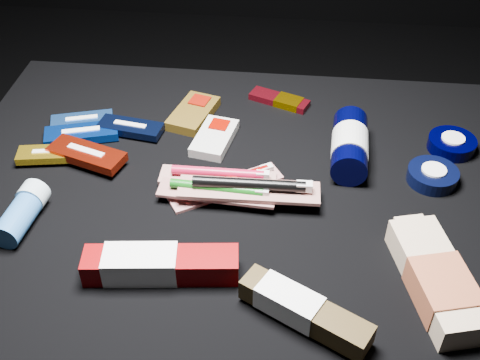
# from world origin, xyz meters

# --- Properties ---
(ground) EXTENTS (3.00, 3.00, 0.00)m
(ground) POSITION_xyz_m (0.00, 0.00, 0.00)
(ground) COLOR black
(ground) RESTS_ON ground
(cloth_table) EXTENTS (0.98, 0.78, 0.40)m
(cloth_table) POSITION_xyz_m (0.00, 0.00, 0.20)
(cloth_table) COLOR black
(cloth_table) RESTS_ON ground
(luna_bar_0) EXTENTS (0.12, 0.07, 0.02)m
(luna_bar_0) POSITION_xyz_m (-0.30, 0.17, 0.41)
(luna_bar_0) COLOR #2457A9
(luna_bar_0) RESTS_ON cloth_table
(luna_bar_1) EXTENTS (0.14, 0.09, 0.02)m
(luna_bar_1) POSITION_xyz_m (-0.29, 0.12, 0.41)
(luna_bar_1) COLOR #083093
(luna_bar_1) RESTS_ON cloth_table
(luna_bar_2) EXTENTS (0.12, 0.06, 0.02)m
(luna_bar_2) POSITION_xyz_m (-0.20, 0.15, 0.41)
(luna_bar_2) COLOR black
(luna_bar_2) RESTS_ON cloth_table
(luna_bar_3) EXTENTS (0.12, 0.06, 0.01)m
(luna_bar_3) POSITION_xyz_m (-0.32, 0.05, 0.41)
(luna_bar_3) COLOR #B18C15
(luna_bar_3) RESTS_ON cloth_table
(luna_bar_4) EXTENTS (0.15, 0.09, 0.02)m
(luna_bar_4) POSITION_xyz_m (-0.26, 0.05, 0.42)
(luna_bar_4) COLOR maroon
(luna_bar_4) RESTS_ON cloth_table
(clif_bar_0) EXTENTS (0.09, 0.13, 0.02)m
(clif_bar_0) POSITION_xyz_m (-0.10, 0.21, 0.41)
(clif_bar_0) COLOR #4E390F
(clif_bar_0) RESTS_ON cloth_table
(clif_bar_1) EXTENTS (0.08, 0.12, 0.02)m
(clif_bar_1) POSITION_xyz_m (-0.04, 0.14, 0.41)
(clif_bar_1) COLOR silver
(clif_bar_1) RESTS_ON cloth_table
(power_bar) EXTENTS (0.12, 0.08, 0.01)m
(power_bar) POSITION_xyz_m (0.07, 0.28, 0.41)
(power_bar) COLOR maroon
(power_bar) RESTS_ON cloth_table
(lotion_bottle) EXTENTS (0.07, 0.20, 0.06)m
(lotion_bottle) POSITION_xyz_m (0.20, 0.11, 0.43)
(lotion_bottle) COLOR black
(lotion_bottle) RESTS_ON cloth_table
(cream_tin_upper) EXTENTS (0.08, 0.08, 0.03)m
(cream_tin_upper) POSITION_xyz_m (0.38, 0.16, 0.41)
(cream_tin_upper) COLOR black
(cream_tin_upper) RESTS_ON cloth_table
(cream_tin_lower) EXTENTS (0.08, 0.08, 0.03)m
(cream_tin_lower) POSITION_xyz_m (0.33, 0.07, 0.41)
(cream_tin_lower) COLOR black
(cream_tin_lower) RESTS_ON cloth_table
(bodywash_bottle) EXTENTS (0.12, 0.22, 0.04)m
(bodywash_bottle) POSITION_xyz_m (0.31, -0.17, 0.42)
(bodywash_bottle) COLOR beige
(bodywash_bottle) RESTS_ON cloth_table
(deodorant_stick) EXTENTS (0.06, 0.11, 0.05)m
(deodorant_stick) POSITION_xyz_m (-0.31, -0.10, 0.42)
(deodorant_stick) COLOR #2D67AC
(deodorant_stick) RESTS_ON cloth_table
(toothbrush_pack_0) EXTENTS (0.19, 0.14, 0.02)m
(toothbrush_pack_0) POSITION_xyz_m (-0.01, 0.01, 0.41)
(toothbrush_pack_0) COLOR silver
(toothbrush_pack_0) RESTS_ON cloth_table
(toothbrush_pack_1) EXTENTS (0.20, 0.05, 0.02)m
(toothbrush_pack_1) POSITION_xyz_m (-0.02, 0.02, 0.41)
(toothbrush_pack_1) COLOR beige
(toothbrush_pack_1) RESTS_ON cloth_table
(toothbrush_pack_2) EXTENTS (0.19, 0.06, 0.02)m
(toothbrush_pack_2) POSITION_xyz_m (-0.02, -0.02, 0.42)
(toothbrush_pack_2) COLOR #B0A7A3
(toothbrush_pack_2) RESTS_ON cloth_table
(toothbrush_pack_3) EXTENTS (0.23, 0.06, 0.03)m
(toothbrush_pack_3) POSITION_xyz_m (0.04, -0.02, 0.43)
(toothbrush_pack_3) COLOR #B9B3AD
(toothbrush_pack_3) RESTS_ON cloth_table
(toothpaste_carton_red) EXTENTS (0.22, 0.07, 0.04)m
(toothpaste_carton_red) POSITION_xyz_m (-0.09, -0.19, 0.42)
(toothpaste_carton_red) COLOR #780002
(toothpaste_carton_red) RESTS_ON cloth_table
(toothpaste_carton_green) EXTENTS (0.18, 0.12, 0.04)m
(toothpaste_carton_green) POSITION_xyz_m (0.12, -0.24, 0.42)
(toothpaste_carton_green) COLOR #3A2B10
(toothpaste_carton_green) RESTS_ON cloth_table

